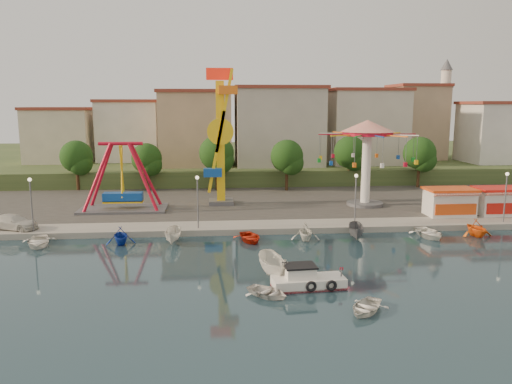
{
  "coord_description": "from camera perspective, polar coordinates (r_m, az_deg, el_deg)",
  "views": [
    {
      "loc": [
        -6.21,
        -35.92,
        12.77
      ],
      "look_at": [
        -2.1,
        14.0,
        4.0
      ],
      "focal_mm": 35.0,
      "sensor_mm": 36.0,
      "label": 1
    }
  ],
  "objects": [
    {
      "name": "hill_terrace",
      "position": [
        103.72,
        -1.25,
        3.69
      ],
      "size": [
        200.0,
        60.0,
        3.0
      ],
      "primitive_type": "cube",
      "color": "#384C26",
      "rests_on": "ground"
    },
    {
      "name": "moored_boat_3",
      "position": [
        47.48,
        -0.72,
        -5.19
      ],
      "size": [
        3.42,
        4.23,
        0.77
      ],
      "primitive_type": "imported",
      "rotation": [
        0.0,
        0.0,
        0.22
      ],
      "color": "red",
      "rests_on": "ground"
    },
    {
      "name": "wave_swinger",
      "position": [
        61.66,
        12.57,
        5.44
      ],
      "size": [
        11.6,
        11.6,
        10.4
      ],
      "color": "#59595E",
      "rests_on": "quay_deck"
    },
    {
      "name": "cabin_motorboat",
      "position": [
        35.99,
        5.8,
        -10.09
      ],
      "size": [
        5.26,
        2.37,
        1.8
      ],
      "rotation": [
        0.0,
        0.0,
        0.08
      ],
      "color": "white",
      "rests_on": "ground"
    },
    {
      "name": "minaret",
      "position": [
        99.34,
        20.72,
        9.17
      ],
      "size": [
        2.8,
        2.8,
        18.0
      ],
      "color": "silver",
      "rests_on": "hill_terrace"
    },
    {
      "name": "skiff",
      "position": [
        37.67,
        2.0,
        -8.46
      ],
      "size": [
        2.37,
        4.81,
        1.78
      ],
      "primitive_type": "imported",
      "rotation": [
        0.0,
        0.0,
        0.14
      ],
      "color": "silver",
      "rests_on": "ground"
    },
    {
      "name": "building_4",
      "position": [
        91.82,
        11.36,
        6.52
      ],
      "size": [
        10.75,
        9.23,
        9.24
      ],
      "primitive_type": "cube",
      "color": "beige",
      "rests_on": "hill_terrace"
    },
    {
      "name": "moored_boat_0",
      "position": [
        50.09,
        -23.63,
        -5.19
      ],
      "size": [
        3.88,
        4.74,
        0.86
      ],
      "primitive_type": "imported",
      "rotation": [
        0.0,
        0.0,
        0.25
      ],
      "color": "white",
      "rests_on": "ground"
    },
    {
      "name": "quay_deck",
      "position": [
        98.91,
        -1.07,
        2.69
      ],
      "size": [
        200.0,
        100.0,
        0.6
      ],
      "primitive_type": "cube",
      "color": "#9E998E",
      "rests_on": "ground"
    },
    {
      "name": "moored_boat_5",
      "position": [
        49.16,
        11.39,
        -4.43
      ],
      "size": [
        2.29,
        4.1,
        1.5
      ],
      "primitive_type": "imported",
      "rotation": [
        0.0,
        0.0,
        -0.23
      ],
      "color": "#5E5E63",
      "rests_on": "ground"
    },
    {
      "name": "booth_mid",
      "position": [
        62.17,
        26.06,
        -0.91
      ],
      "size": [
        5.4,
        3.78,
        3.08
      ],
      "color": "white",
      "rests_on": "quay_deck"
    },
    {
      "name": "building_5",
      "position": [
        94.58,
        19.52,
        6.84
      ],
      "size": [
        12.77,
        10.96,
        11.21
      ],
      "primitive_type": "cube",
      "color": "tan",
      "rests_on": "hill_terrace"
    },
    {
      "name": "tree_0",
      "position": [
        75.89,
        -19.84,
        3.82
      ],
      "size": [
        4.6,
        4.6,
        7.19
      ],
      "color": "#382314",
      "rests_on": "quay_deck"
    },
    {
      "name": "moored_boat_1",
      "position": [
        48.08,
        -15.23,
        -4.82
      ],
      "size": [
        3.36,
        3.67,
        1.64
      ],
      "primitive_type": "imported",
      "rotation": [
        0.0,
        0.0,
        0.24
      ],
      "color": "#1231A6",
      "rests_on": "ground"
    },
    {
      "name": "lamp_post_3",
      "position": [
        58.31,
        26.59,
        -0.68
      ],
      "size": [
        0.14,
        0.14,
        5.0
      ],
      "primitive_type": "cylinder",
      "color": "#59595E",
      "rests_on": "quay_deck"
    },
    {
      "name": "moored_boat_7",
      "position": [
        53.71,
        23.89,
        -3.74
      ],
      "size": [
        3.13,
        3.54,
        1.73
      ],
      "primitive_type": "imported",
      "rotation": [
        0.0,
        0.0,
        0.09
      ],
      "color": "orange",
      "rests_on": "ground"
    },
    {
      "name": "van",
      "position": [
        55.0,
        -26.01,
        -3.1
      ],
      "size": [
        5.36,
        3.47,
        1.45
      ],
      "primitive_type": "imported",
      "rotation": [
        0.0,
        0.0,
        1.25
      ],
      "color": "silver",
      "rests_on": "quay_deck"
    },
    {
      "name": "tree_3",
      "position": [
        71.39,
        3.55,
        4.11
      ],
      "size": [
        4.68,
        4.68,
        7.32
      ],
      "color": "#382314",
      "rests_on": "quay_deck"
    },
    {
      "name": "tree_5",
      "position": [
        77.9,
        18.19,
        4.24
      ],
      "size": [
        4.83,
        4.83,
        7.54
      ],
      "color": "#382314",
      "rests_on": "quay_deck"
    },
    {
      "name": "moored_boat_4",
      "position": [
        48.01,
        5.66,
        -4.52
      ],
      "size": [
        3.02,
        3.4,
        1.66
      ],
      "primitive_type": "imported",
      "rotation": [
        0.0,
        0.0,
        -0.1
      ],
      "color": "silver",
      "rests_on": "ground"
    },
    {
      "name": "booth_left",
      "position": [
        59.42,
        21.25,
        -1.04
      ],
      "size": [
        5.4,
        3.78,
        3.08
      ],
      "color": "white",
      "rests_on": "quay_deck"
    },
    {
      "name": "pirate_ship_ride",
      "position": [
        59.78,
        -15.05,
        1.53
      ],
      "size": [
        10.0,
        5.0,
        8.0
      ],
      "color": "#59595E",
      "rests_on": "quay_deck"
    },
    {
      "name": "building_3",
      "position": [
        85.7,
        3.25,
        6.46
      ],
      "size": [
        12.59,
        10.5,
        9.2
      ],
      "primitive_type": "cube",
      "color": "beige",
      "rests_on": "hill_terrace"
    },
    {
      "name": "tree_1",
      "position": [
        73.22,
        -12.39,
        3.77
      ],
      "size": [
        4.35,
        4.35,
        6.8
      ],
      "color": "#382314",
      "rests_on": "quay_deck"
    },
    {
      "name": "ground",
      "position": [
        38.63,
        4.88,
        -9.41
      ],
      "size": [
        200.0,
        200.0,
        0.0
      ],
      "primitive_type": "plane",
      "color": "#132A36",
      "rests_on": "ground"
    },
    {
      "name": "asphalt_pad",
      "position": [
        67.32,
        0.67,
        -0.48
      ],
      "size": [
        90.0,
        28.0,
        0.01
      ],
      "primitive_type": "cube",
      "color": "#4C4944",
      "rests_on": "quay_deck"
    },
    {
      "name": "moored_boat_2",
      "position": [
        47.45,
        -9.45,
        -4.92
      ],
      "size": [
        1.6,
        3.79,
        1.44
      ],
      "primitive_type": "imported",
      "rotation": [
        0.0,
        0.0,
        -0.05
      ],
      "color": "silver",
      "rests_on": "ground"
    },
    {
      "name": "kamikaze_tower",
      "position": [
        60.97,
        -4.0,
        5.99
      ],
      "size": [
        3.68,
        3.1,
        16.5
      ],
      "color": "#59595E",
      "rests_on": "quay_deck"
    },
    {
      "name": "building_2",
      "position": [
        88.0,
        -6.03,
        7.17
      ],
      "size": [
        11.95,
        9.28,
        11.23
      ],
      "primitive_type": "cube",
      "color": "tan",
      "rests_on": "hill_terrace"
    },
    {
      "name": "building_6",
      "position": [
        98.6,
        26.21,
        6.83
      ],
      "size": [
        8.23,
        8.98,
        12.36
      ],
      "primitive_type": "cube",
      "color": "silver",
      "rests_on": "hill_terrace"
    },
    {
      "name": "building_0",
      "position": [
        86.45,
        -23.17,
        6.6
      ],
      "size": [
        9.26,
        9.53,
        11.87
      ],
      "primitive_type": "cube",
      "color": "beige",
      "rests_on": "hill_terrace"
    },
    {
      "name": "lamp_post_1",
      "position": [
        49.9,
        -6.67,
        -1.31
      ],
      "size": [
        0.14,
        0.14,
        5.0
      ],
      "primitive_type": "cylinder",
      "color": "#59595E",
      "rests_on": "quay_deck"
    },
    {
      "name": "lamp_post_2",
      "position": [
        51.85,
        11.29,
        -1.01
      ],
      "size": [
        0.14,
        0.14,
        5.0
      ],
      "primitive_type": "cylinder",
      "color": "#59595E",
      "rests_on": "quay_deck"
    },
    {
      "name": "moored_boat_6",
      "position": [
        51.72,
        19.2,
        -4.44
      ],
      "size": [
        3.3,
        4.38,
        0.86
      ],
      "primitive_type": "imported",
      "rotation": [
        0.0,
        0.0,
        0.08
      ],
      "color": "white",
      "rests_on": "ground"
    },
    {
      "name": "tree_2",
      "position": [
        72.06,
        -4.53,
        4.44
      ],
      "size": [
        5.02,
        5.02,
        7.85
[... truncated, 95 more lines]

